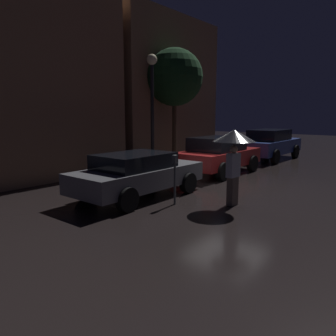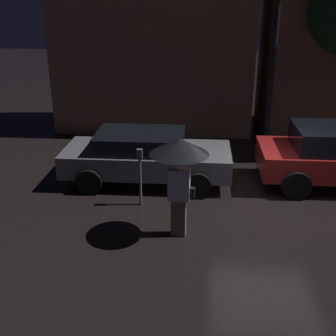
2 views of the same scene
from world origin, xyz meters
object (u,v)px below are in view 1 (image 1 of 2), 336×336
at_px(parked_car_red, 218,154).
at_px(pedestrian_with_umbrella, 234,144).
at_px(parked_car_grey, 138,174).
at_px(street_lamp_near, 152,92).
at_px(parked_car_blue, 270,144).
at_px(parking_meter, 175,174).

relative_size(parked_car_red, pedestrian_with_umbrella, 2.00).
bearing_deg(parked_car_grey, parked_car_red, 1.78).
bearing_deg(pedestrian_with_umbrella, street_lamp_near, 69.49).
bearing_deg(parked_car_grey, street_lamp_near, 35.78).
height_order(parked_car_grey, parked_car_red, parked_car_red).
bearing_deg(pedestrian_with_umbrella, parked_car_blue, 21.35).
relative_size(parked_car_red, parked_car_blue, 0.87).
relative_size(parked_car_blue, parking_meter, 3.46).
bearing_deg(parking_meter, parked_car_red, 17.51).
height_order(parking_meter, street_lamp_near, street_lamp_near).
distance_m(parked_car_grey, parked_car_blue, 10.10).
xyz_separation_m(pedestrian_with_umbrella, parking_meter, (-0.92, 1.23, -0.81)).
bearing_deg(parked_car_grey, pedestrian_with_umbrella, -69.35).
relative_size(parked_car_blue, street_lamp_near, 0.98).
bearing_deg(parked_car_grey, parking_meter, -88.01).
height_order(parked_car_grey, street_lamp_near, street_lamp_near).
xyz_separation_m(parked_car_grey, pedestrian_with_umbrella, (0.98, -2.56, 0.94)).
height_order(parked_car_grey, parked_car_blue, parked_car_blue).
relative_size(parked_car_grey, parked_car_red, 1.03).
bearing_deg(street_lamp_near, parked_car_blue, -18.35).
distance_m(parked_car_blue, pedestrian_with_umbrella, 9.56).
bearing_deg(parked_car_grey, parked_car_blue, 0.73).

